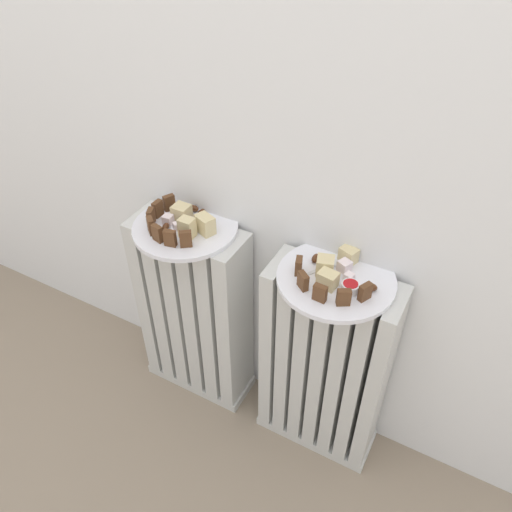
{
  "coord_description": "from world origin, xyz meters",
  "views": [
    {
      "loc": [
        0.45,
        -0.55,
        1.38
      ],
      "look_at": [
        0.0,
        0.28,
        0.6
      ],
      "focal_mm": 35.46,
      "sensor_mm": 36.0,
      "label": 1
    }
  ],
  "objects_px": {
    "jam_bowl_right": "(350,287)",
    "fork": "(325,267)",
    "plate_left": "(185,227)",
    "radiator_right": "(324,367)",
    "plate_right": "(336,279)",
    "radiator_left": "(195,313)"
  },
  "relations": [
    {
      "from": "radiator_right",
      "to": "fork",
      "type": "height_order",
      "value": "fork"
    },
    {
      "from": "plate_left",
      "to": "jam_bowl_right",
      "type": "height_order",
      "value": "jam_bowl_right"
    },
    {
      "from": "radiator_left",
      "to": "radiator_right",
      "type": "xyz_separation_m",
      "value": [
        0.41,
        0.0,
        0.0
      ]
    },
    {
      "from": "plate_right",
      "to": "jam_bowl_right",
      "type": "height_order",
      "value": "jam_bowl_right"
    },
    {
      "from": "jam_bowl_right",
      "to": "radiator_left",
      "type": "bearing_deg",
      "value": 176.33
    },
    {
      "from": "radiator_right",
      "to": "fork",
      "type": "xyz_separation_m",
      "value": [
        -0.03,
        0.02,
        0.32
      ]
    },
    {
      "from": "radiator_right",
      "to": "plate_left",
      "type": "distance_m",
      "value": 0.52
    },
    {
      "from": "radiator_right",
      "to": "plate_left",
      "type": "xyz_separation_m",
      "value": [
        -0.41,
        0.0,
        0.32
      ]
    },
    {
      "from": "plate_right",
      "to": "jam_bowl_right",
      "type": "xyz_separation_m",
      "value": [
        0.04,
        -0.03,
        0.02
      ]
    },
    {
      "from": "plate_left",
      "to": "fork",
      "type": "relative_size",
      "value": 2.92
    },
    {
      "from": "plate_left",
      "to": "plate_right",
      "type": "height_order",
      "value": "same"
    },
    {
      "from": "plate_right",
      "to": "fork",
      "type": "distance_m",
      "value": 0.04
    },
    {
      "from": "radiator_right",
      "to": "plate_right",
      "type": "relative_size",
      "value": 2.26
    },
    {
      "from": "plate_right",
      "to": "radiator_right",
      "type": "bearing_deg",
      "value": 0.0
    },
    {
      "from": "jam_bowl_right",
      "to": "radiator_right",
      "type": "bearing_deg",
      "value": 145.52
    },
    {
      "from": "radiator_right",
      "to": "plate_right",
      "type": "distance_m",
      "value": 0.32
    },
    {
      "from": "radiator_left",
      "to": "radiator_right",
      "type": "relative_size",
      "value": 1.0
    },
    {
      "from": "plate_left",
      "to": "fork",
      "type": "distance_m",
      "value": 0.38
    },
    {
      "from": "plate_left",
      "to": "radiator_right",
      "type": "bearing_deg",
      "value": 0.0
    },
    {
      "from": "radiator_right",
      "to": "fork",
      "type": "relative_size",
      "value": 6.59
    },
    {
      "from": "jam_bowl_right",
      "to": "fork",
      "type": "distance_m",
      "value": 0.09
    },
    {
      "from": "radiator_right",
      "to": "plate_right",
      "type": "height_order",
      "value": "plate_right"
    }
  ]
}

